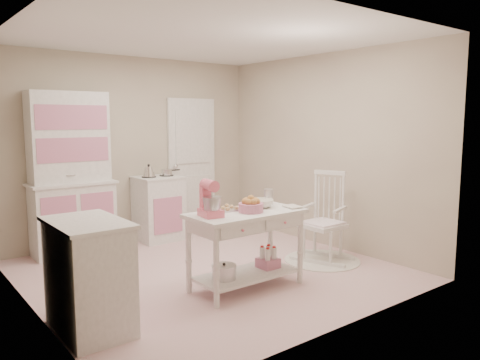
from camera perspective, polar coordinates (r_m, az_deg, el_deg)
name	(u,v)px	position (r m, az deg, el deg)	size (l,w,h in m)	color
room_shell	(208,126)	(5.21, -3.90, 6.54)	(3.84, 3.84, 2.62)	#C97E83
door	(192,165)	(7.33, -5.89, 1.86)	(0.82, 0.05, 2.04)	white
hutch	(71,174)	(6.32, -19.88, 0.75)	(1.06, 0.50, 2.08)	white
stove	(159,208)	(6.82, -9.90, -3.38)	(0.62, 0.57, 0.92)	white
base_cabinet	(89,276)	(4.08, -17.93, -11.07)	(0.54, 0.84, 0.92)	white
lace_rug	(322,260)	(5.92, 9.97, -9.59)	(0.92, 0.92, 0.01)	white
rocking_chair	(323,217)	(5.78, 10.10, -4.43)	(0.48, 0.72, 1.10)	white
work_table	(246,250)	(4.83, 0.75, -8.52)	(1.20, 0.60, 0.80)	white
stand_mixer	(211,199)	(4.47, -3.60, -2.33)	(0.20, 0.28, 0.34)	#F46782
cookie_tray	(224,210)	(4.78, -2.00, -3.65)	(0.34, 0.24, 0.02)	silver
bread_basket	(251,208)	(4.70, 1.33, -3.39)	(0.25, 0.25, 0.09)	#C77294
mixing_bowl	(261,203)	(4.95, 2.53, -2.87)	(0.27, 0.27, 0.09)	silver
metal_pitcher	(268,197)	(5.12, 3.49, -2.05)	(0.10, 0.10, 0.17)	silver
recipe_book	(287,207)	(4.94, 5.72, -3.32)	(0.15, 0.20, 0.02)	silver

